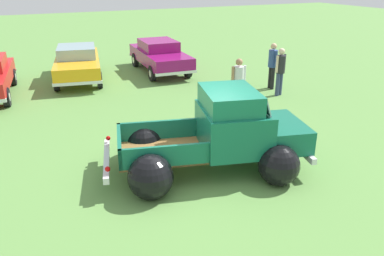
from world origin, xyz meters
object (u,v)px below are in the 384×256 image
spectator_2 (273,63)px  spectator_1 (238,81)px  show_car_1 (78,62)px  spectator_0 (280,69)px  vintage_pickup_truck (222,139)px  lane_cone_0 (202,122)px  show_car_2 (160,55)px

spectator_2 → spectator_1: bearing=-143.8°
show_car_1 → spectator_0: bearing=60.2°
vintage_pickup_truck → lane_cone_0: 2.30m
show_car_1 → spectator_0: size_ratio=2.69×
show_car_1 → spectator_2: size_ratio=2.65×
show_car_1 → spectator_1: size_ratio=2.74×
show_car_1 → spectator_2: spectator_2 is taller
show_car_1 → spectator_2: 8.11m
show_car_2 → spectator_2: bearing=36.7°
show_car_2 → spectator_1: (0.45, -6.14, 0.21)m
show_car_2 → spectator_1: size_ratio=2.68×
vintage_pickup_truck → show_car_1: vintage_pickup_truck is taller
show_car_1 → spectator_2: (6.68, -4.60, 0.25)m
vintage_pickup_truck → spectator_1: (2.55, 3.41, 0.24)m
vintage_pickup_truck → show_car_2: bearing=91.9°
vintage_pickup_truck → spectator_2: vintage_pickup_truck is taller
spectator_2 → spectator_0: bearing=-103.9°
spectator_1 → spectator_2: bearing=124.8°
show_car_2 → spectator_2: 5.44m
vintage_pickup_truck → spectator_0: bearing=55.1°
lane_cone_0 → show_car_2: bearing=78.5°
vintage_pickup_truck → spectator_2: size_ratio=2.75×
spectator_1 → lane_cone_0: size_ratio=2.76×
show_car_2 → lane_cone_0: size_ratio=7.41×
show_car_1 → lane_cone_0: show_car_1 is taller
vintage_pickup_truck → lane_cone_0: size_ratio=7.85×
vintage_pickup_truck → lane_cone_0: bearing=89.0°
show_car_2 → spectator_0: spectator_0 is taller
spectator_1 → spectator_2: 3.01m
spectator_1 → lane_cone_0: 2.41m
spectator_0 → spectator_2: 0.90m
show_car_2 → lane_cone_0: 7.55m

